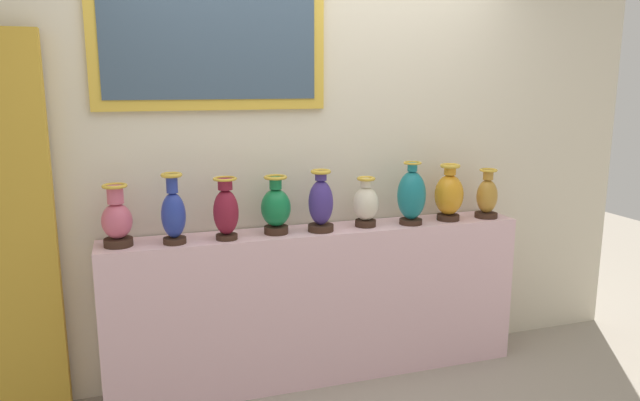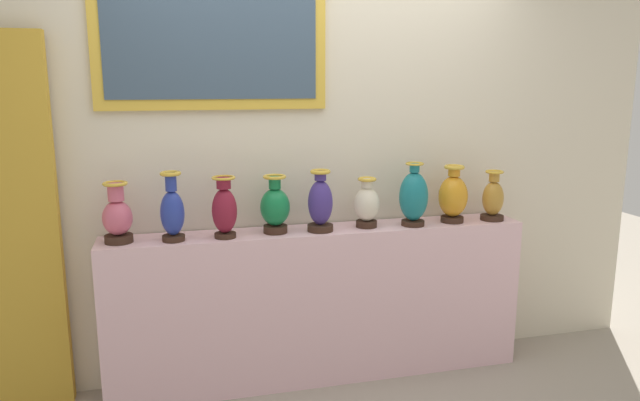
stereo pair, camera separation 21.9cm
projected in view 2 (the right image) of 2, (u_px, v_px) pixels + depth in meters
ground_plane at (320, 375)px, 3.64m from camera, size 10.51×10.51×0.00m
display_shelf at (320, 304)px, 3.55m from camera, size 2.50×0.30×0.93m
back_wall at (308, 156)px, 3.57m from camera, size 4.51×0.14×2.63m
curtain_gold at (1, 229)px, 3.11m from camera, size 0.58×0.08×2.05m
vase_rose at (117, 217)px, 3.15m from camera, size 0.16×0.16×0.33m
vase_cobalt at (172, 211)px, 3.18m from camera, size 0.13×0.13×0.38m
vase_burgundy at (224, 209)px, 3.24m from camera, size 0.14×0.14×0.35m
vase_emerald at (275, 207)px, 3.35m from camera, size 0.17×0.17×0.33m
vase_indigo at (320, 204)px, 3.39m from camera, size 0.15×0.15×0.36m
vase_ivory at (367, 204)px, 3.49m from camera, size 0.15×0.15×0.30m
vase_teal at (414, 197)px, 3.52m from camera, size 0.17×0.17×0.38m
vase_amber at (453, 196)px, 3.61m from camera, size 0.18×0.18×0.35m
vase_ochre at (493, 199)px, 3.67m from camera, size 0.14×0.14×0.31m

